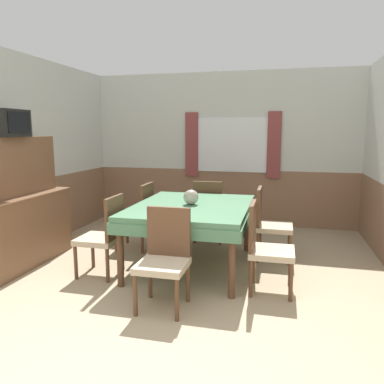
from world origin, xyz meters
TOP-DOWN VIEW (x-y plane):
  - wall_back at (0.01, 4.53)m, footprint 4.91×0.10m
  - wall_left at (-2.28, 2.26)m, footprint 0.05×4.91m
  - dining_table at (-0.00, 2.30)m, footprint 1.35×1.70m
  - chair_right_far at (0.88, 2.81)m, footprint 0.44×0.44m
  - chair_left_far at (-0.88, 2.81)m, footprint 0.44×0.44m
  - chair_head_window at (-0.00, 3.36)m, footprint 0.44×0.44m
  - chair_left_near at (-0.88, 1.80)m, footprint 0.44×0.44m
  - chair_head_near at (-0.00, 1.25)m, footprint 0.44×0.44m
  - chair_right_near at (0.88, 1.80)m, footprint 0.44×0.44m
  - sideboard at (-2.03, 1.80)m, footprint 0.46×1.62m
  - tv at (-2.00, 1.77)m, footprint 0.29×0.44m
  - vase at (-0.01, 2.30)m, footprint 0.18×0.18m

SIDE VIEW (x-z plane):
  - chair_right_far at x=0.88m, z-range 0.03..0.94m
  - chair_left_far at x=-0.88m, z-range 0.03..0.94m
  - chair_head_window at x=0.00m, z-range 0.03..0.94m
  - chair_left_near at x=-0.88m, z-range 0.03..0.94m
  - chair_head_near at x=0.00m, z-range 0.03..0.94m
  - chair_right_near at x=0.88m, z-range 0.03..0.94m
  - sideboard at x=-2.03m, z-range -0.12..1.43m
  - dining_table at x=0.00m, z-range 0.28..1.04m
  - vase at x=-0.01m, z-range 0.76..0.94m
  - wall_left at x=-2.28m, z-range 0.00..2.60m
  - wall_back at x=0.01m, z-range 0.00..2.60m
  - tv at x=-2.00m, z-range 1.55..1.86m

